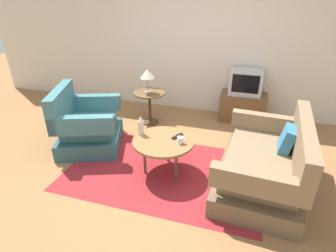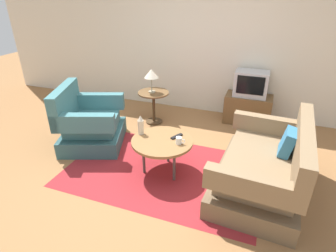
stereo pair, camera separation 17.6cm
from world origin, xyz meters
name	(u,v)px [view 1 (the left image)]	position (x,y,z in m)	size (l,w,h in m)	color
ground_plane	(160,168)	(0.00, 0.00, 0.00)	(16.00, 16.00, 0.00)	olive
back_wall	(198,39)	(0.00, 2.20, 1.35)	(9.00, 0.12, 2.70)	beige
area_rug	(164,171)	(0.06, -0.05, 0.00)	(2.52, 1.61, 0.00)	maroon
armchair	(86,127)	(-1.26, 0.25, 0.32)	(1.14, 1.19, 0.92)	#325C60
couch	(266,165)	(1.31, 0.03, 0.29)	(1.03, 1.60, 0.89)	brown
coffee_table	(163,142)	(0.06, -0.05, 0.44)	(0.78, 0.78, 0.47)	olive
side_table	(150,101)	(-0.62, 1.29, 0.42)	(0.54, 0.54, 0.58)	brown
tv_stand	(242,107)	(0.95, 1.88, 0.25)	(0.80, 0.46, 0.50)	brown
television	(246,82)	(0.95, 1.90, 0.72)	(0.56, 0.39, 0.43)	#B7B7BC
table_lamp	(147,74)	(-0.64, 1.27, 0.90)	(0.24, 0.24, 0.40)	#9E937A
vase	(141,126)	(-0.26, 0.01, 0.60)	(0.08, 0.08, 0.26)	beige
mug	(181,140)	(0.29, -0.07, 0.52)	(0.12, 0.07, 0.09)	white
tv_remote_dark	(177,136)	(0.21, 0.08, 0.48)	(0.12, 0.18, 0.02)	black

